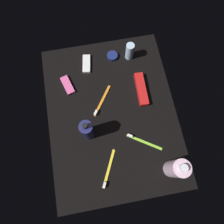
{
  "coord_description": "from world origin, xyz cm",
  "views": [
    {
      "loc": [
        -27.88,
        5.15,
        98.72
      ],
      "look_at": [
        0.0,
        0.0,
        3.0
      ],
      "focal_mm": 32.77,
      "sensor_mm": 36.0,
      "label": 1
    }
  ],
  "objects_px": {
    "lotion_bottle": "(88,130)",
    "cream_tin_left": "(112,56)",
    "snack_bar_pink": "(68,85)",
    "toothbrush_lime": "(142,141)",
    "deodorant_stick": "(130,51)",
    "toothbrush_orange": "(101,102)",
    "snack_bar_white": "(86,64)",
    "toothpaste_box_red": "(141,89)",
    "toothbrush_yellow": "(108,171)",
    "bodywash_bottle": "(176,169)"
  },
  "relations": [
    {
      "from": "snack_bar_pink",
      "to": "snack_bar_white",
      "type": "height_order",
      "value": "same"
    },
    {
      "from": "bodywash_bottle",
      "to": "deodorant_stick",
      "type": "bearing_deg",
      "value": 6.63
    },
    {
      "from": "toothbrush_lime",
      "to": "toothpaste_box_red",
      "type": "xyz_separation_m",
      "value": [
        0.26,
        -0.05,
        0.01
      ]
    },
    {
      "from": "snack_bar_pink",
      "to": "snack_bar_white",
      "type": "xyz_separation_m",
      "value": [
        0.11,
        -0.12,
        0.0
      ]
    },
    {
      "from": "toothbrush_orange",
      "to": "deodorant_stick",
      "type": "bearing_deg",
      "value": -39.41
    },
    {
      "from": "toothpaste_box_red",
      "to": "toothbrush_orange",
      "type": "bearing_deg",
      "value": 99.26
    },
    {
      "from": "toothbrush_yellow",
      "to": "lotion_bottle",
      "type": "bearing_deg",
      "value": 17.46
    },
    {
      "from": "lotion_bottle",
      "to": "cream_tin_left",
      "type": "xyz_separation_m",
      "value": [
        0.4,
        -0.19,
        -0.07
      ]
    },
    {
      "from": "lotion_bottle",
      "to": "snack_bar_white",
      "type": "xyz_separation_m",
      "value": [
        0.38,
        -0.04,
        -0.07
      ]
    },
    {
      "from": "bodywash_bottle",
      "to": "snack_bar_pink",
      "type": "relative_size",
      "value": 1.77
    },
    {
      "from": "bodywash_bottle",
      "to": "cream_tin_left",
      "type": "xyz_separation_m",
      "value": [
        0.63,
        0.16,
        -0.07
      ]
    },
    {
      "from": "toothpaste_box_red",
      "to": "snack_bar_pink",
      "type": "relative_size",
      "value": 1.69
    },
    {
      "from": "toothbrush_orange",
      "to": "cream_tin_left",
      "type": "bearing_deg",
      "value": -22.5
    },
    {
      "from": "bodywash_bottle",
      "to": "cream_tin_left",
      "type": "distance_m",
      "value": 0.66
    },
    {
      "from": "lotion_bottle",
      "to": "toothbrush_yellow",
      "type": "xyz_separation_m",
      "value": [
        -0.19,
        -0.06,
        -0.07
      ]
    },
    {
      "from": "toothpaste_box_red",
      "to": "snack_bar_white",
      "type": "height_order",
      "value": "toothpaste_box_red"
    },
    {
      "from": "toothbrush_yellow",
      "to": "snack_bar_pink",
      "type": "relative_size",
      "value": 1.61
    },
    {
      "from": "lotion_bottle",
      "to": "toothbrush_yellow",
      "type": "relative_size",
      "value": 1.1
    },
    {
      "from": "toothbrush_orange",
      "to": "cream_tin_left",
      "type": "distance_m",
      "value": 0.27
    },
    {
      "from": "bodywash_bottle",
      "to": "toothbrush_lime",
      "type": "distance_m",
      "value": 0.2
    },
    {
      "from": "toothbrush_lime",
      "to": "snack_bar_pink",
      "type": "relative_size",
      "value": 1.52
    },
    {
      "from": "cream_tin_left",
      "to": "toothpaste_box_red",
      "type": "bearing_deg",
      "value": -153.85
    },
    {
      "from": "toothbrush_lime",
      "to": "toothpaste_box_red",
      "type": "height_order",
      "value": "toothpaste_box_red"
    },
    {
      "from": "snack_bar_white",
      "to": "cream_tin_left",
      "type": "height_order",
      "value": "cream_tin_left"
    },
    {
      "from": "toothbrush_yellow",
      "to": "bodywash_bottle",
      "type": "bearing_deg",
      "value": -98.76
    },
    {
      "from": "snack_bar_pink",
      "to": "toothpaste_box_red",
      "type": "bearing_deg",
      "value": -121.49
    },
    {
      "from": "lotion_bottle",
      "to": "snack_bar_white",
      "type": "relative_size",
      "value": 1.77
    },
    {
      "from": "cream_tin_left",
      "to": "toothbrush_lime",
      "type": "bearing_deg",
      "value": -173.28
    },
    {
      "from": "deodorant_stick",
      "to": "toothbrush_yellow",
      "type": "xyz_separation_m",
      "value": [
        -0.57,
        0.22,
        -0.05
      ]
    },
    {
      "from": "bodywash_bottle",
      "to": "cream_tin_left",
      "type": "bearing_deg",
      "value": 14.31
    },
    {
      "from": "toothbrush_lime",
      "to": "toothpaste_box_red",
      "type": "distance_m",
      "value": 0.26
    },
    {
      "from": "lotion_bottle",
      "to": "toothbrush_yellow",
      "type": "bearing_deg",
      "value": -162.54
    },
    {
      "from": "lotion_bottle",
      "to": "snack_bar_pink",
      "type": "relative_size",
      "value": 1.77
    },
    {
      "from": "cream_tin_left",
      "to": "deodorant_stick",
      "type": "bearing_deg",
      "value": -99.68
    },
    {
      "from": "toothbrush_orange",
      "to": "snack_bar_pink",
      "type": "xyz_separation_m",
      "value": [
        0.12,
        0.16,
        0.0
      ]
    },
    {
      "from": "lotion_bottle",
      "to": "toothbrush_orange",
      "type": "height_order",
      "value": "lotion_bottle"
    },
    {
      "from": "toothpaste_box_red",
      "to": "lotion_bottle",
      "type": "bearing_deg",
      "value": 122.34
    },
    {
      "from": "lotion_bottle",
      "to": "cream_tin_left",
      "type": "bearing_deg",
      "value": -25.27
    },
    {
      "from": "toothbrush_yellow",
      "to": "cream_tin_left",
      "type": "bearing_deg",
      "value": -12.31
    },
    {
      "from": "toothbrush_orange",
      "to": "snack_bar_white",
      "type": "xyz_separation_m",
      "value": [
        0.23,
        0.04,
        0.0
      ]
    },
    {
      "from": "lotion_bottle",
      "to": "snack_bar_white",
      "type": "distance_m",
      "value": 0.39
    },
    {
      "from": "snack_bar_pink",
      "to": "toothbrush_lime",
      "type": "bearing_deg",
      "value": -155.15
    },
    {
      "from": "toothbrush_yellow",
      "to": "cream_tin_left",
      "type": "distance_m",
      "value": 0.6
    },
    {
      "from": "bodywash_bottle",
      "to": "toothbrush_yellow",
      "type": "relative_size",
      "value": 1.1
    },
    {
      "from": "cream_tin_left",
      "to": "snack_bar_white",
      "type": "bearing_deg",
      "value": 98.15
    },
    {
      "from": "toothbrush_orange",
      "to": "toothpaste_box_red",
      "type": "xyz_separation_m",
      "value": [
        0.03,
        -0.21,
        0.01
      ]
    },
    {
      "from": "toothbrush_orange",
      "to": "cream_tin_left",
      "type": "height_order",
      "value": "toothbrush_orange"
    },
    {
      "from": "deodorant_stick",
      "to": "toothbrush_lime",
      "type": "height_order",
      "value": "deodorant_stick"
    },
    {
      "from": "snack_bar_white",
      "to": "cream_tin_left",
      "type": "bearing_deg",
      "value": -72.89
    },
    {
      "from": "deodorant_stick",
      "to": "snack_bar_white",
      "type": "relative_size",
      "value": 0.99
    }
  ]
}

